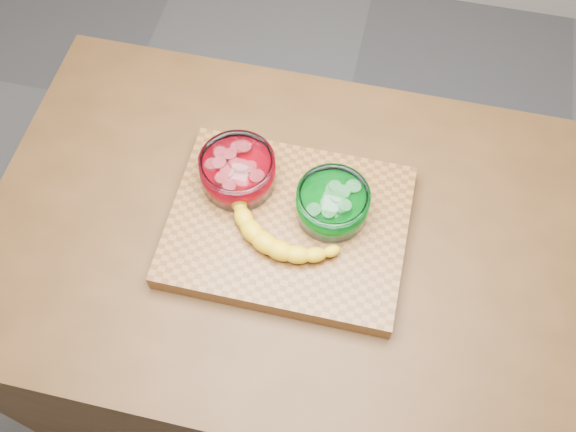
# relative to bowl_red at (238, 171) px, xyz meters

# --- Properties ---
(ground) EXTENTS (3.50, 3.50, 0.00)m
(ground) POSITION_rel_bowl_red_xyz_m (0.11, -0.07, -0.97)
(ground) COLOR #5E5E63
(ground) RESTS_ON ground
(counter) EXTENTS (1.20, 0.80, 0.90)m
(counter) POSITION_rel_bowl_red_xyz_m (0.11, -0.07, -0.52)
(counter) COLOR #4A2E16
(counter) RESTS_ON ground
(cutting_board) EXTENTS (0.45, 0.35, 0.04)m
(cutting_board) POSITION_rel_bowl_red_xyz_m (0.11, -0.07, -0.05)
(cutting_board) COLOR brown
(cutting_board) RESTS_ON counter
(bowl_red) EXTENTS (0.15, 0.15, 0.07)m
(bowl_red) POSITION_rel_bowl_red_xyz_m (0.00, 0.00, 0.00)
(bowl_red) COLOR white
(bowl_red) RESTS_ON cutting_board
(bowl_green) EXTENTS (0.14, 0.14, 0.06)m
(bowl_green) POSITION_rel_bowl_red_xyz_m (0.19, -0.03, -0.00)
(bowl_green) COLOR white
(bowl_green) RESTS_ON cutting_board
(banana) EXTENTS (0.26, 0.17, 0.04)m
(banana) POSITION_rel_bowl_red_xyz_m (0.11, -0.09, -0.02)
(banana) COLOR gold
(banana) RESTS_ON cutting_board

